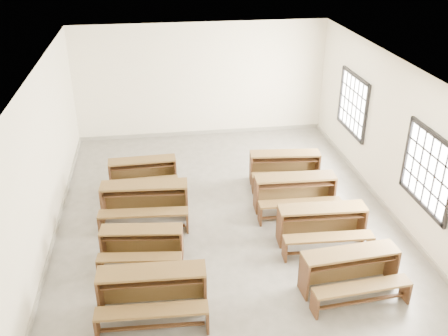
{
  "coord_description": "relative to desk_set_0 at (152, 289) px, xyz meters",
  "views": [
    {
      "loc": [
        -1.37,
        -9.17,
        5.7
      ],
      "look_at": [
        0.0,
        0.0,
        1.0
      ],
      "focal_mm": 40.0,
      "sensor_mm": 36.0,
      "label": 1
    }
  ],
  "objects": [
    {
      "name": "desk_set_1",
      "position": [
        -0.17,
        1.36,
        -0.06
      ],
      "size": [
        1.56,
        0.94,
        0.67
      ],
      "rotation": [
        0.0,
        0.0,
        -0.12
      ],
      "color": "brown",
      "rests_on": "ground"
    },
    {
      "name": "desk_set_3",
      "position": [
        -0.14,
        4.19,
        -0.04
      ],
      "size": [
        1.57,
        0.85,
        0.69
      ],
      "rotation": [
        0.0,
        0.0,
        0.03
      ],
      "color": "brown",
      "rests_on": "ground"
    },
    {
      "name": "desk_set_5",
      "position": [
        3.26,
        1.45,
        -0.01
      ],
      "size": [
        1.72,
        0.95,
        0.75
      ],
      "rotation": [
        0.0,
        0.0,
        -0.05
      ],
      "color": "brown",
      "rests_on": "ground"
    },
    {
      "name": "desk_set_0",
      "position": [
        0.0,
        0.0,
        0.0
      ],
      "size": [
        1.74,
        0.97,
        0.77
      ],
      "rotation": [
        0.0,
        0.0,
        -0.05
      ],
      "color": "brown",
      "rests_on": "ground"
    },
    {
      "name": "desk_set_6",
      "position": [
        3.09,
        2.72,
        0.0
      ],
      "size": [
        1.75,
        0.96,
        0.77
      ],
      "rotation": [
        0.0,
        0.0,
        -0.04
      ],
      "color": "brown",
      "rests_on": "ground"
    },
    {
      "name": "desk_set_4",
      "position": [
        3.29,
        0.05,
        -0.02
      ],
      "size": [
        1.7,
        0.97,
        0.74
      ],
      "rotation": [
        0.0,
        0.0,
        0.07
      ],
      "color": "brown",
      "rests_on": "ground"
    },
    {
      "name": "room",
      "position": [
        1.67,
        2.93,
        1.7
      ],
      "size": [
        8.5,
        8.5,
        3.2
      ],
      "color": "gray",
      "rests_on": "ground"
    },
    {
      "name": "desk_set_2",
      "position": [
        -0.1,
        2.79,
        0.02
      ],
      "size": [
        1.84,
        1.05,
        0.8
      ],
      "rotation": [
        0.0,
        0.0,
        -0.07
      ],
      "color": "brown",
      "rests_on": "ground"
    },
    {
      "name": "desk_set_7",
      "position": [
        3.19,
        3.97,
        -0.02
      ],
      "size": [
        1.72,
        1.01,
        0.74
      ],
      "rotation": [
        0.0,
        0.0,
        -0.1
      ],
      "color": "brown",
      "rests_on": "ground"
    }
  ]
}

